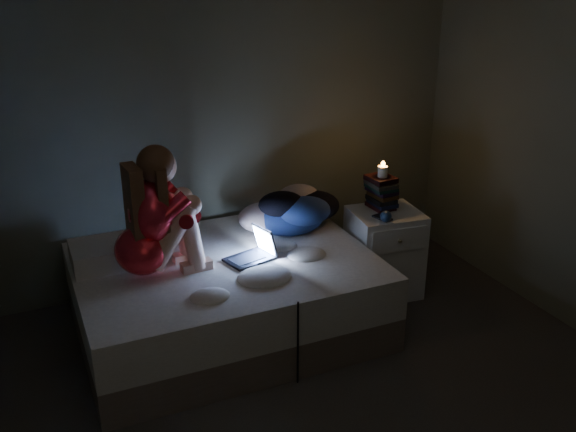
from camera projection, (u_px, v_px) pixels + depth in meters
floor at (352, 414)px, 3.57m from camera, size 3.60×3.80×0.02m
wall_back at (231, 111)px, 4.69m from camera, size 3.60×0.02×2.60m
bed at (226, 295)px, 4.26m from camera, size 1.89×1.42×0.52m
pillow at (111, 253)px, 4.10m from camera, size 0.49×0.35×0.14m
woman at (139, 214)px, 3.81m from camera, size 0.53×0.37×0.82m
laptop at (249, 245)px, 4.13m from camera, size 0.35×0.29×0.21m
clothes_pile at (290, 209)px, 4.57m from camera, size 0.56×0.45×0.32m
nightstand at (384, 252)px, 4.73m from camera, size 0.53×0.48×0.65m
book_stack at (381, 193)px, 4.64m from camera, size 0.19×0.25×0.23m
candle at (383, 173)px, 4.58m from camera, size 0.07×0.07×0.08m
phone at (384, 218)px, 4.49m from camera, size 0.12×0.16×0.01m
blue_orb at (389, 216)px, 4.43m from camera, size 0.08×0.08×0.08m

